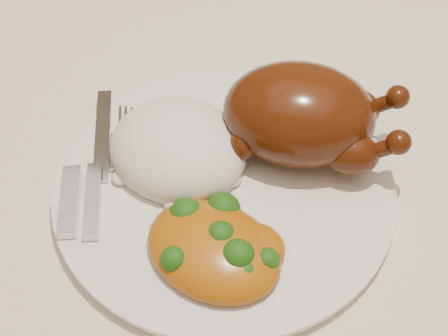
# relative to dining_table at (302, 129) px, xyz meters

# --- Properties ---
(dining_table) EXTENTS (1.60, 0.90, 0.76)m
(dining_table) POSITION_rel_dining_table_xyz_m (0.00, 0.00, 0.00)
(dining_table) COLOR brown
(dining_table) RESTS_ON floor
(tablecloth) EXTENTS (1.73, 1.03, 0.18)m
(tablecloth) POSITION_rel_dining_table_xyz_m (0.00, 0.00, 0.07)
(tablecloth) COLOR white
(tablecloth) RESTS_ON dining_table
(dinner_plate) EXTENTS (0.35, 0.35, 0.01)m
(dinner_plate) POSITION_rel_dining_table_xyz_m (-0.06, -0.19, 0.11)
(dinner_plate) COLOR white
(dinner_plate) RESTS_ON tablecloth
(roast_chicken) EXTENTS (0.17, 0.11, 0.09)m
(roast_chicken) POSITION_rel_dining_table_xyz_m (0.00, -0.14, 0.16)
(roast_chicken) COLOR #4F1F08
(roast_chicken) RESTS_ON dinner_plate
(rice_mound) EXTENTS (0.16, 0.15, 0.07)m
(rice_mound) POSITION_rel_dining_table_xyz_m (-0.10, -0.17, 0.13)
(rice_mound) COLOR white
(rice_mound) RESTS_ON dinner_plate
(mac_and_cheese) EXTENTS (0.14, 0.13, 0.05)m
(mac_and_cheese) POSITION_rel_dining_table_xyz_m (-0.04, -0.27, 0.13)
(mac_and_cheese) COLOR #B56F0B
(mac_and_cheese) RESTS_ON dinner_plate
(cutlery) EXTENTS (0.06, 0.18, 0.01)m
(cutlery) POSITION_rel_dining_table_xyz_m (-0.17, -0.22, 0.12)
(cutlery) COLOR silver
(cutlery) RESTS_ON dinner_plate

